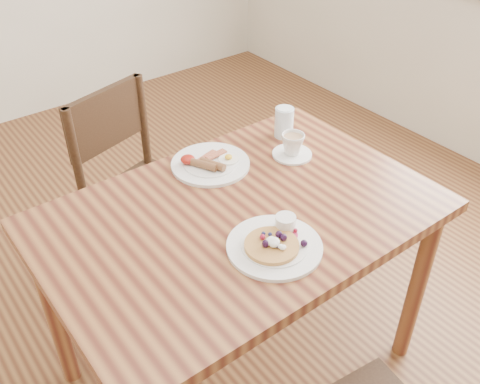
{
  "coord_description": "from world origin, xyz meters",
  "views": [
    {
      "loc": [
        -0.78,
        -1.02,
        1.76
      ],
      "look_at": [
        0.0,
        0.0,
        0.82
      ],
      "focal_mm": 40.0,
      "sensor_mm": 36.0,
      "label": 1
    }
  ],
  "objects_px": {
    "dining_table": "(240,235)",
    "water_glass": "(284,122)",
    "pancake_plate": "(275,243)",
    "chair_far": "(139,186)",
    "teacup_saucer": "(293,146)",
    "breakfast_plate": "(210,163)"
  },
  "relations": [
    {
      "from": "chair_far",
      "to": "pancake_plate",
      "type": "relative_size",
      "value": 3.26
    },
    {
      "from": "dining_table",
      "to": "teacup_saucer",
      "type": "xyz_separation_m",
      "value": [
        0.34,
        0.14,
        0.14
      ]
    },
    {
      "from": "dining_table",
      "to": "pancake_plate",
      "type": "distance_m",
      "value": 0.22
    },
    {
      "from": "pancake_plate",
      "to": "chair_far",
      "type": "bearing_deg",
      "value": 90.65
    },
    {
      "from": "pancake_plate",
      "to": "water_glass",
      "type": "height_order",
      "value": "water_glass"
    },
    {
      "from": "dining_table",
      "to": "chair_far",
      "type": "distance_m",
      "value": 0.66
    },
    {
      "from": "chair_far",
      "to": "dining_table",
      "type": "bearing_deg",
      "value": 76.59
    },
    {
      "from": "chair_far",
      "to": "water_glass",
      "type": "distance_m",
      "value": 0.66
    },
    {
      "from": "teacup_saucer",
      "to": "pancake_plate",
      "type": "bearing_deg",
      "value": -137.53
    },
    {
      "from": "chair_far",
      "to": "teacup_saucer",
      "type": "distance_m",
      "value": 0.69
    },
    {
      "from": "breakfast_plate",
      "to": "chair_far",
      "type": "bearing_deg",
      "value": 104.8
    },
    {
      "from": "chair_far",
      "to": "teacup_saucer",
      "type": "relative_size",
      "value": 6.29
    },
    {
      "from": "chair_far",
      "to": "water_glass",
      "type": "bearing_deg",
      "value": 122.85
    },
    {
      "from": "dining_table",
      "to": "teacup_saucer",
      "type": "relative_size",
      "value": 8.57
    },
    {
      "from": "dining_table",
      "to": "water_glass",
      "type": "height_order",
      "value": "water_glass"
    },
    {
      "from": "chair_far",
      "to": "breakfast_plate",
      "type": "bearing_deg",
      "value": 88.48
    },
    {
      "from": "breakfast_plate",
      "to": "teacup_saucer",
      "type": "bearing_deg",
      "value": -23.93
    },
    {
      "from": "pancake_plate",
      "to": "teacup_saucer",
      "type": "height_order",
      "value": "teacup_saucer"
    },
    {
      "from": "pancake_plate",
      "to": "dining_table",
      "type": "bearing_deg",
      "value": 83.14
    },
    {
      "from": "breakfast_plate",
      "to": "water_glass",
      "type": "height_order",
      "value": "water_glass"
    },
    {
      "from": "dining_table",
      "to": "breakfast_plate",
      "type": "distance_m",
      "value": 0.29
    },
    {
      "from": "chair_far",
      "to": "pancake_plate",
      "type": "height_order",
      "value": "chair_far"
    }
  ]
}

